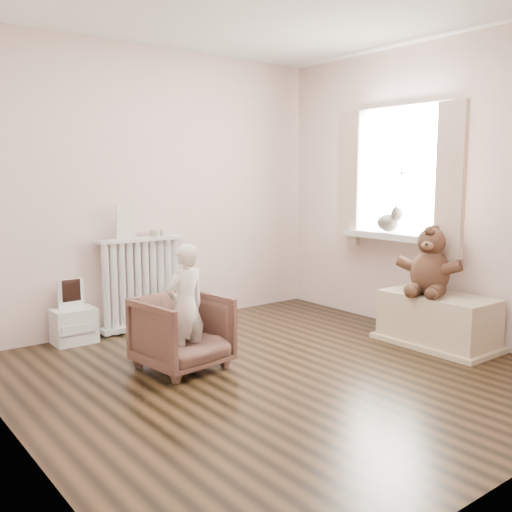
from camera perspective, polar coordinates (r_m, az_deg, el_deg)
floor at (r=4.25m, az=2.17°, el=-11.61°), size 3.60×3.60×0.01m
back_wall at (r=5.50m, az=-9.97°, el=6.60°), size 3.60×0.02×2.60m
left_wall at (r=3.16m, az=-23.68°, el=5.00°), size 0.02×3.60×2.60m
right_wall at (r=5.34m, az=17.30°, el=6.32°), size 0.02×3.60×2.60m
window at (r=5.49m, az=14.54°, el=8.03°), size 0.03×0.90×1.10m
window_sill at (r=5.44m, az=13.74°, el=1.94°), size 0.22×1.10×0.06m
curtain_left at (r=5.06m, az=18.89°, el=7.19°), size 0.06×0.26×1.30m
curtain_right at (r=5.77m, az=9.33°, el=7.58°), size 0.06×0.26×1.30m
radiator at (r=5.39m, az=-11.32°, el=-3.21°), size 0.82×0.16×0.87m
paper_doll at (r=5.24m, az=-12.91°, el=3.33°), size 0.18×0.02×0.30m
tin_a at (r=5.38m, az=-10.06°, el=2.27°), size 0.10×0.10×0.06m
tin_b at (r=5.41m, az=-9.52°, el=2.30°), size 0.10×0.10×0.06m
toy_vanity at (r=5.13m, az=-17.79°, el=-5.32°), size 0.35×0.25×0.55m
armchair at (r=4.30m, az=-7.38°, el=-7.60°), size 0.66×0.67×0.55m
child at (r=4.21m, az=-7.08°, el=-5.03°), size 0.36×0.26×0.92m
toy_bench at (r=5.09m, az=17.70°, el=-6.29°), size 0.49×0.92×0.43m
teddy_bear at (r=5.01m, az=17.05°, el=-1.00°), size 0.56×0.50×0.57m
plush_cat at (r=5.47m, az=13.13°, el=3.36°), size 0.29×0.34×0.25m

